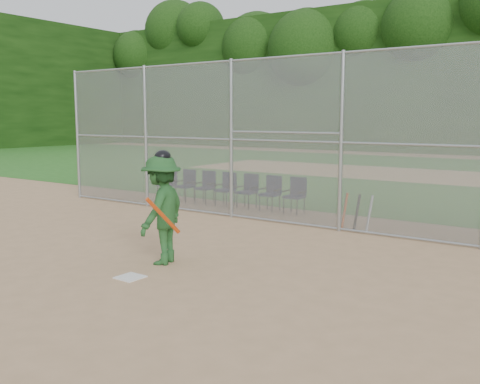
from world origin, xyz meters
The scene contains 15 objects.
ground centered at (0.00, 0.00, 0.00)m, with size 100.00×100.00×0.00m, color tan.
grass_strip centered at (0.00, 18.00, 0.01)m, with size 100.00×100.00×0.00m, color #25621D.
dirt_patch_far centered at (0.00, 18.00, 0.01)m, with size 24.00×24.00×0.00m, color tan.
backstop_fence centered at (0.00, 5.00, 2.07)m, with size 16.09×0.09×4.00m.
treeline centered at (0.00, 20.00, 5.50)m, with size 81.00×60.00×11.00m.
home_plate centered at (-0.26, -0.22, 0.01)m, with size 0.39×0.39×0.02m, color silver.
batter_at_plate centered at (-0.43, 0.73, 0.97)m, with size 1.03×1.40×2.00m.
spare_bats centered at (1.28, 5.34, 0.41)m, with size 0.66×0.39×0.82m.
chair_0 centered at (-5.50, 6.37, 0.48)m, with size 0.54×0.52×0.96m, color #0D1633, non-canonical shape.
chair_1 centered at (-4.74, 6.37, 0.48)m, with size 0.54×0.52×0.96m, color #0D1633, non-canonical shape.
chair_2 centered at (-3.97, 6.37, 0.48)m, with size 0.54×0.52×0.96m, color #0D1633, non-canonical shape.
chair_3 centered at (-3.21, 6.37, 0.48)m, with size 0.54×0.52×0.96m, color #0D1633, non-canonical shape.
chair_4 centered at (-2.45, 6.37, 0.48)m, with size 0.54×0.52×0.96m, color #0D1633, non-canonical shape.
chair_5 centered at (-1.68, 6.37, 0.48)m, with size 0.54×0.52×0.96m, color #0D1633, non-canonical shape.
chair_6 centered at (-0.92, 6.37, 0.48)m, with size 0.54×0.52×0.96m, color #0D1633, non-canonical shape.
Camera 1 is at (5.91, -6.04, 2.55)m, focal length 40.00 mm.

